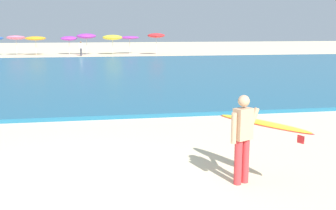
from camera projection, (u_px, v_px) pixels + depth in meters
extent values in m
plane|color=beige|center=(67.00, 195.00, 7.16)|extent=(160.00, 160.00, 0.00)
cube|color=#1E6084|center=(90.00, 72.00, 26.43)|extent=(120.00, 28.00, 0.14)
cylinder|color=red|center=(238.00, 162.00, 7.57)|extent=(0.15, 0.15, 0.88)
cylinder|color=red|center=(245.00, 161.00, 7.67)|extent=(0.15, 0.15, 0.88)
cube|color=tan|center=(243.00, 124.00, 7.48)|extent=(0.40, 0.34, 0.60)
sphere|color=tan|center=(244.00, 101.00, 7.40)|extent=(0.22, 0.22, 0.22)
cylinder|color=tan|center=(234.00, 128.00, 7.36)|extent=(0.10, 0.10, 0.58)
cylinder|color=tan|center=(252.00, 121.00, 7.64)|extent=(0.32, 0.22, 0.51)
ellipsoid|color=yellow|center=(262.00, 123.00, 7.77)|extent=(1.20, 2.23, 0.18)
ellipsoid|color=red|center=(262.00, 124.00, 7.77)|extent=(1.26, 2.32, 0.14)
cube|color=red|center=(301.00, 139.00, 7.04)|extent=(0.08, 0.14, 0.14)
cylinder|color=beige|center=(16.00, 47.00, 44.41)|extent=(0.05, 0.05, 1.87)
ellipsoid|color=pink|center=(16.00, 38.00, 44.22)|extent=(2.03, 2.06, 0.63)
cylinder|color=beige|center=(36.00, 47.00, 44.41)|extent=(0.05, 0.05, 1.80)
ellipsoid|color=#F4A31E|center=(35.00, 38.00, 44.23)|extent=(2.23, 2.24, 0.44)
cylinder|color=beige|center=(69.00, 47.00, 45.39)|extent=(0.05, 0.05, 1.76)
ellipsoid|color=purple|center=(69.00, 38.00, 45.21)|extent=(1.85, 1.88, 0.62)
cylinder|color=beige|center=(87.00, 46.00, 44.88)|extent=(0.05, 0.05, 2.02)
ellipsoid|color=purple|center=(86.00, 36.00, 44.67)|extent=(2.17, 2.19, 0.63)
cylinder|color=beige|center=(113.00, 46.00, 45.49)|extent=(0.05, 0.05, 1.84)
ellipsoid|color=yellow|center=(112.00, 37.00, 45.30)|extent=(2.25, 2.26, 0.61)
cylinder|color=beige|center=(130.00, 46.00, 46.62)|extent=(0.05, 0.05, 1.83)
ellipsoid|color=purple|center=(130.00, 38.00, 46.44)|extent=(2.27, 2.27, 0.42)
cylinder|color=beige|center=(156.00, 45.00, 45.37)|extent=(0.05, 0.05, 2.07)
ellipsoid|color=red|center=(156.00, 36.00, 45.16)|extent=(1.98, 1.98, 0.53)
cylinder|color=#383842|center=(81.00, 52.00, 42.98)|extent=(0.20, 0.20, 0.84)
cube|color=white|center=(81.00, 46.00, 42.85)|extent=(0.32, 0.20, 0.54)
sphere|color=brown|center=(81.00, 42.00, 42.78)|extent=(0.20, 0.20, 0.20)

